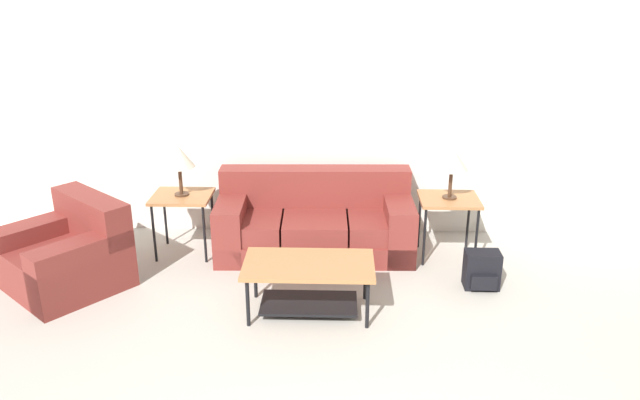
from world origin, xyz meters
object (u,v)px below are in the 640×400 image
object	(u,v)px
side_table_right	(449,204)
table_lamp_left	(179,157)
coffee_table	(309,276)
backpack	(482,270)
side_table_left	(182,201)
armchair	(68,256)
couch	(315,224)
table_lamp_right	(452,160)

from	to	relation	value
side_table_right	table_lamp_left	xyz separation A→B (m)	(-2.66, 0.00, 0.46)
coffee_table	backpack	size ratio (longest dim) A/B	3.13
coffee_table	side_table_left	size ratio (longest dim) A/B	1.73
armchair	table_lamp_left	xyz separation A→B (m)	(0.90, 0.71, 0.74)
side_table_left	coffee_table	bearing A→B (deg)	-40.62
side_table_right	table_lamp_left	world-z (taller)	table_lamp_left
couch	coffee_table	distance (m)	1.23
couch	armchair	bearing A→B (deg)	-160.16
coffee_table	side_table_right	xyz separation A→B (m)	(1.34, 1.14, 0.23)
armchair	table_lamp_left	bearing A→B (deg)	38.10
table_lamp_left	table_lamp_right	xyz separation A→B (m)	(2.66, 0.00, 0.00)
couch	backpack	bearing A→B (deg)	-25.58
side_table_left	backpack	xyz separation A→B (m)	(2.89, -0.65, -0.40)
couch	side_table_left	xyz separation A→B (m)	(-1.33, -0.10, 0.27)
side_table_left	table_lamp_right	xyz separation A→B (m)	(2.66, 0.00, 0.46)
table_lamp_left	backpack	distance (m)	3.08
table_lamp_right	coffee_table	bearing A→B (deg)	-139.60
backpack	side_table_left	bearing A→B (deg)	167.34
table_lamp_right	table_lamp_left	bearing A→B (deg)	180.00
armchair	side_table_left	size ratio (longest dim) A/B	2.10
table_lamp_left	table_lamp_right	bearing A→B (deg)	0.00
armchair	side_table_left	distance (m)	1.18
armchair	coffee_table	distance (m)	2.27
table_lamp_right	armchair	bearing A→B (deg)	-168.75
coffee_table	side_table_left	xyz separation A→B (m)	(-1.33, 1.14, 0.23)
couch	side_table_right	xyz separation A→B (m)	(1.33, -0.10, 0.27)
couch	coffee_table	size ratio (longest dim) A/B	1.83
table_lamp_left	side_table_left	bearing A→B (deg)	-104.04
couch	table_lamp_right	distance (m)	1.52
couch	backpack	xyz separation A→B (m)	(1.56, -0.75, -0.13)
armchair	side_table_right	distance (m)	3.65
side_table_left	table_lamp_right	distance (m)	2.70
armchair	table_lamp_right	size ratio (longest dim) A/B	2.60
side_table_right	couch	bearing A→B (deg)	175.84
table_lamp_right	backpack	bearing A→B (deg)	-70.88
table_lamp_left	armchair	bearing A→B (deg)	-141.90
couch	table_lamp_left	size ratio (longest dim) A/B	3.91
armchair	side_table_right	bearing A→B (deg)	11.25
side_table_left	table_lamp_left	distance (m)	0.46
side_table_right	backpack	size ratio (longest dim) A/B	1.81
couch	side_table_right	distance (m)	1.36
table_lamp_left	coffee_table	bearing A→B (deg)	-40.62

